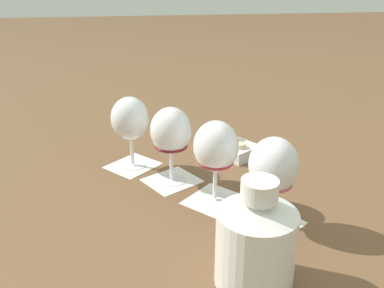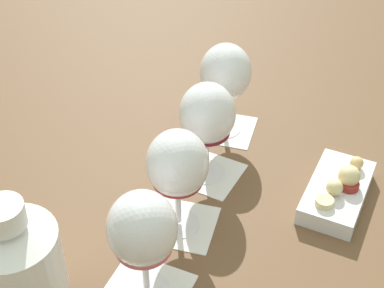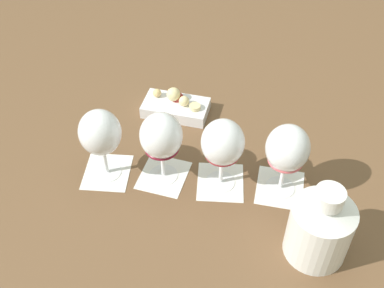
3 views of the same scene
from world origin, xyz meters
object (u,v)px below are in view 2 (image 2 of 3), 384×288
Objects in this scene: wine_glass_2 at (207,117)px; wine_glass_3 at (226,76)px; wine_glass_0 at (142,232)px; snack_dish at (338,190)px; wine_glass_1 at (177,167)px; ceramic_vase at (16,261)px.

wine_glass_3 is at bearing 41.96° from wine_glass_2.
wine_glass_0 reaches higher than snack_dish.
wine_glass_1 is (0.10, 0.08, -0.00)m from wine_glass_0.
wine_glass_3 is 0.99× the size of ceramic_vase.
wine_glass_3 is at bearing 39.56° from wine_glass_1.
snack_dish is (0.34, -0.01, -0.09)m from wine_glass_0.
snack_dish is at bearing -9.68° from ceramic_vase.
ceramic_vase is at bearing -166.52° from wine_glass_2.
ceramic_vase is (-0.34, -0.08, -0.04)m from wine_glass_2.
ceramic_vase is 0.49m from snack_dish.
wine_glass_1 is 0.25m from wine_glass_3.
wine_glass_0 and wine_glass_1 have the same top height.
wine_glass_3 is (0.09, 0.08, -0.00)m from wine_glass_2.
wine_glass_2 is (0.10, 0.08, 0.00)m from wine_glass_1.
wine_glass_3 is at bearing 20.87° from ceramic_vase.
ceramic_vase is at bearing -159.13° from wine_glass_3.
wine_glass_1 is at bearing -142.84° from wine_glass_2.
wine_glass_1 is 0.12m from wine_glass_2.
wine_glass_0 and wine_glass_2 have the same top height.
wine_glass_1 and wine_glass_2 have the same top height.
snack_dish is at bearing -49.75° from wine_glass_2.
wine_glass_0 is 0.16m from ceramic_vase.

